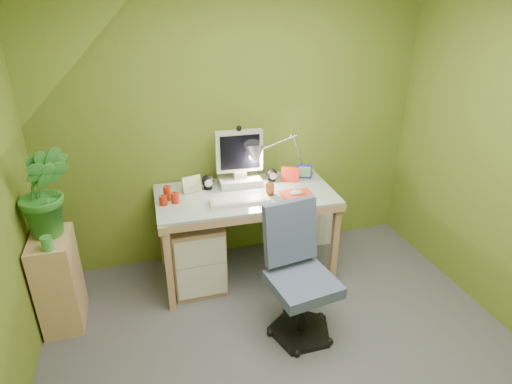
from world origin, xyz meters
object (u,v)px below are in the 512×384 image
object	(u,v)px
desk_lamp	(292,146)
potted_plant	(45,192)
task_chair	(303,284)
side_ledge	(59,281)
radiator	(314,224)
desk	(246,234)
monitor	(239,153)

from	to	relation	value
desk_lamp	potted_plant	bearing A→B (deg)	-167.00
task_chair	side_ledge	bearing A→B (deg)	151.16
desk_lamp	task_chair	size ratio (longest dim) A/B	0.68
desk_lamp	radiator	world-z (taller)	desk_lamp
desk	task_chair	size ratio (longest dim) A/B	1.63
desk_lamp	task_chair	bearing A→B (deg)	-102.95
monitor	radiator	size ratio (longest dim) A/B	1.40
side_ledge	desk_lamp	bearing A→B (deg)	12.19
monitor	radiator	world-z (taller)	monitor
task_chair	monitor	bearing A→B (deg)	91.85
monitor	side_ledge	size ratio (longest dim) A/B	0.78
desk_lamp	side_ledge	bearing A→B (deg)	-165.73
desk	potted_plant	world-z (taller)	potted_plant
task_chair	radiator	distance (m)	1.27
side_ledge	task_chair	world-z (taller)	task_chair
potted_plant	task_chair	distance (m)	1.80
desk	side_ledge	xyz separation A→B (m)	(-1.42, -0.22, -0.02)
desk	radiator	bearing A→B (deg)	22.82
monitor	side_ledge	bearing A→B (deg)	-161.80
monitor	radiator	xyz separation A→B (m)	(0.75, 0.11, -0.83)
task_chair	radiator	xyz separation A→B (m)	(0.57, 1.11, -0.23)
monitor	potted_plant	world-z (taller)	potted_plant
desk	desk_lamp	xyz separation A→B (m)	(0.45, 0.18, 0.67)
desk_lamp	task_chair	xyz separation A→B (m)	(-0.27, -1.00, -0.61)
desk	desk_lamp	world-z (taller)	desk_lamp
monitor	side_ledge	xyz separation A→B (m)	(-1.42, -0.40, -0.68)
radiator	side_ledge	bearing A→B (deg)	-161.57
potted_plant	side_ledge	bearing A→B (deg)	-125.00
desk	task_chair	world-z (taller)	task_chair
desk	task_chair	bearing A→B (deg)	-75.95
desk	monitor	size ratio (longest dim) A/B	2.54
monitor	potted_plant	distance (m)	1.43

